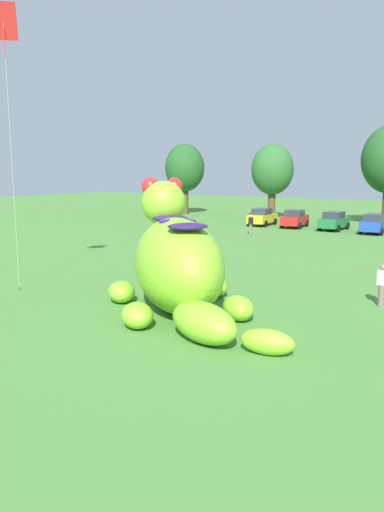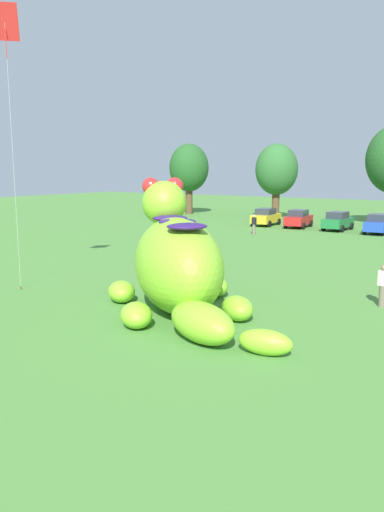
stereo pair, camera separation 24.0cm
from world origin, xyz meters
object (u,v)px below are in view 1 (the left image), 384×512
at_px(car_yellow, 262,217).
at_px(tethered_flying_kite, 3,27).
at_px(car_red, 295,219).
at_px(spectator_mid_field, 251,225).
at_px(car_green, 334,221).
at_px(spectator_near_inflatable, 382,286).
at_px(car_blue, 374,224).
at_px(giant_inflatable_creature, 178,263).

xyz_separation_m(car_yellow, tethered_flying_kite, (2.36, -30.88, 10.52)).
distance_m(car_red, spectator_mid_field, 7.34).
bearing_deg(car_yellow, car_green, -0.00).
bearing_deg(spectator_near_inflatable, car_blue, 103.94).
xyz_separation_m(car_blue, tethered_flying_kite, (-8.55, -30.45, 10.52)).
relative_size(giant_inflatable_creature, car_green, 2.28).
distance_m(giant_inflatable_creature, car_blue, 29.22).
xyz_separation_m(car_red, tethered_flying_kite, (-1.01, -31.01, 10.52)).
xyz_separation_m(car_green, spectator_near_inflatable, (9.70, -24.63, -0.01)).
xyz_separation_m(car_yellow, spectator_mid_field, (2.29, -7.13, -0.01)).
height_order(car_green, spectator_mid_field, car_green).
xyz_separation_m(giant_inflatable_creature, spectator_mid_field, (-8.12, 22.49, -1.02)).
relative_size(car_red, spectator_mid_field, 2.48).
distance_m(giant_inflatable_creature, car_red, 30.60).
bearing_deg(car_red, spectator_mid_field, -98.45).
bearing_deg(giant_inflatable_creature, car_blue, 89.02).
bearing_deg(car_yellow, giant_inflatable_creature, -70.64).
relative_size(car_yellow, spectator_near_inflatable, 2.45).
distance_m(car_red, tethered_flying_kite, 32.76).
bearing_deg(spectator_near_inflatable, car_yellow, 124.49).
bearing_deg(giant_inflatable_creature, spectator_mid_field, 109.86).
bearing_deg(spectator_mid_field, car_red, 81.55).
bearing_deg(car_red, giant_inflatable_creature, -76.68).
bearing_deg(car_red, car_blue, -4.26).
distance_m(car_yellow, car_red, 3.37).
relative_size(car_blue, spectator_mid_field, 2.43).
height_order(car_yellow, tethered_flying_kite, tethered_flying_kite).
xyz_separation_m(car_red, car_green, (3.85, -0.13, 0.00)).
bearing_deg(car_green, spectator_near_inflatable, -68.50).
xyz_separation_m(car_yellow, car_green, (7.22, -0.00, 0.00)).
height_order(car_yellow, car_green, same).
bearing_deg(giant_inflatable_creature, spectator_near_inflatable, 37.55).
height_order(car_yellow, car_blue, same).
distance_m(spectator_mid_field, tethered_flying_kite, 25.98).
xyz_separation_m(car_yellow, spectator_near_inflatable, (16.92, -24.63, -0.01)).
relative_size(giant_inflatable_creature, tethered_flying_kite, 0.77).
bearing_deg(car_green, tethered_flying_kite, -98.95).
xyz_separation_m(giant_inflatable_creature, tethered_flying_kite, (-8.05, -1.25, 9.51)).
height_order(giant_inflatable_creature, car_yellow, giant_inflatable_creature).
distance_m(car_green, spectator_mid_field, 8.67).
bearing_deg(tethered_flying_kite, car_red, 88.14).
bearing_deg(car_blue, car_yellow, 177.74).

